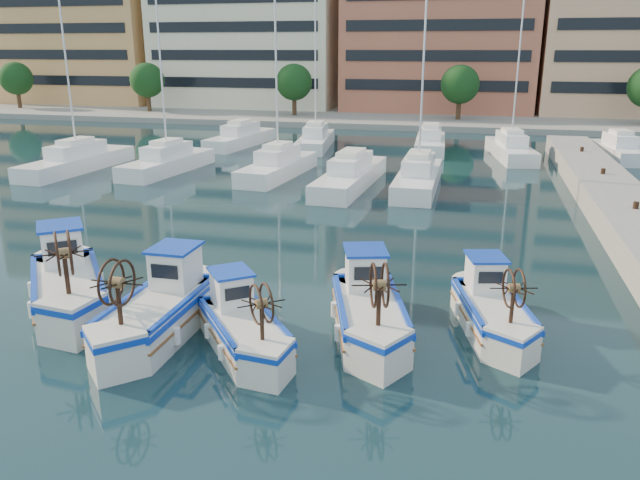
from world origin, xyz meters
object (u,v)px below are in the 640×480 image
Objects in this scene: fishing_boat_a at (67,282)px; fishing_boat_c at (242,325)px; fishing_boat_d at (369,308)px; fishing_boat_b at (160,307)px; fishing_boat_e at (492,308)px.

fishing_boat_a reaches higher than fishing_boat_c.
fishing_boat_c is at bearing -167.88° from fishing_boat_d.
fishing_boat_d reaches higher than fishing_boat_c.
fishing_boat_c is (6.31, -1.25, -0.17)m from fishing_boat_a.
fishing_boat_a is 3.86m from fishing_boat_b.
fishing_boat_a is at bearing 165.19° from fishing_boat_b.
fishing_boat_e reaches higher than fishing_boat_c.
fishing_boat_a reaches higher than fishing_boat_d.
fishing_boat_b is 1.01× the size of fishing_boat_d.
fishing_boat_d is at bearing 14.33° from fishing_boat_b.
fishing_boat_a reaches higher than fishing_boat_e.
fishing_boat_a is 1.26× the size of fishing_boat_c.
fishing_boat_e is (9.17, 2.54, -0.12)m from fishing_boat_b.
fishing_boat_b reaches higher than fishing_boat_e.
fishing_boat_b is 2.60m from fishing_boat_c.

